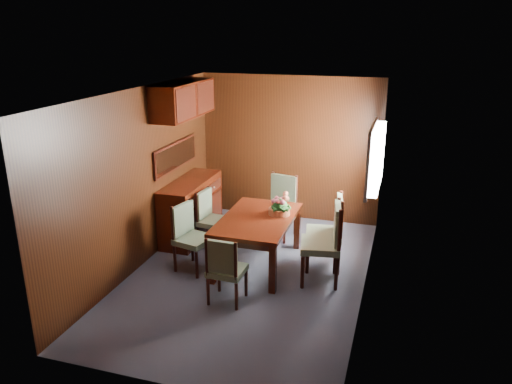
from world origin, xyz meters
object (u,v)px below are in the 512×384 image
(chair_right_near, at_px, (327,239))
(chair_head, at_px, (225,267))
(flower_centerpiece, at_px, (279,204))
(sideboard, at_px, (191,209))
(chair_left_near, at_px, (189,233))
(dining_table, at_px, (258,224))

(chair_right_near, relative_size, chair_head, 1.25)
(chair_right_near, xyz_separation_m, flower_centerpiece, (-0.73, 0.40, 0.25))
(sideboard, bearing_deg, chair_right_near, -20.80)
(sideboard, xyz_separation_m, chair_right_near, (2.25, -0.86, 0.14))
(chair_left_near, height_order, chair_head, chair_left_near)
(dining_table, relative_size, chair_left_near, 1.60)
(sideboard, distance_m, chair_head, 2.12)
(dining_table, xyz_separation_m, flower_centerpiece, (0.25, 0.20, 0.25))
(chair_left_near, relative_size, flower_centerpiece, 2.94)
(flower_centerpiece, bearing_deg, chair_head, -103.87)
(dining_table, xyz_separation_m, chair_head, (-0.07, -1.09, -0.12))
(dining_table, height_order, chair_head, chair_head)
(sideboard, distance_m, chair_right_near, 2.41)
(chair_right_near, xyz_separation_m, chair_head, (-1.04, -0.89, -0.12))
(sideboard, relative_size, dining_table, 0.94)
(chair_left_near, bearing_deg, dining_table, 127.40)
(chair_head, distance_m, flower_centerpiece, 1.38)
(dining_table, relative_size, chair_right_near, 1.38)
(dining_table, distance_m, flower_centerpiece, 0.41)
(flower_centerpiece, bearing_deg, sideboard, 163.32)
(flower_centerpiece, bearing_deg, chair_right_near, -28.76)
(dining_table, bearing_deg, sideboard, 152.78)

